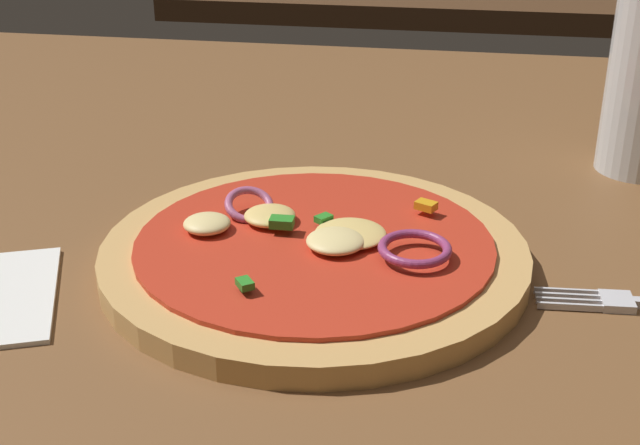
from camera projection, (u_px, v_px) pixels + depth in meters
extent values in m
cube|color=brown|center=(367.00, 267.00, 0.56)|extent=(1.29, 1.04, 0.03)
cylinder|color=tan|center=(314.00, 255.00, 0.53)|extent=(0.26, 0.26, 0.01)
cylinder|color=red|center=(314.00, 242.00, 0.52)|extent=(0.22, 0.22, 0.00)
ellipsoid|color=#F4DB8E|center=(336.00, 241.00, 0.51)|extent=(0.04, 0.04, 0.01)
ellipsoid|color=#EFCC72|center=(350.00, 233.00, 0.52)|extent=(0.04, 0.04, 0.01)
ellipsoid|color=#EFCC72|center=(270.00, 216.00, 0.54)|extent=(0.03, 0.03, 0.01)
ellipsoid|color=#F4DB8E|center=(207.00, 224.00, 0.53)|extent=(0.03, 0.03, 0.01)
torus|color=#B25984|center=(249.00, 205.00, 0.55)|extent=(0.04, 0.04, 0.02)
torus|color=#93386B|center=(415.00, 248.00, 0.50)|extent=(0.05, 0.05, 0.01)
cube|color=#2D8C28|center=(282.00, 222.00, 0.53)|extent=(0.01, 0.01, 0.01)
cube|color=orange|center=(426.00, 205.00, 0.55)|extent=(0.02, 0.01, 0.01)
cube|color=#2D8C28|center=(324.00, 218.00, 0.54)|extent=(0.01, 0.01, 0.00)
cube|color=#2D8C28|center=(245.00, 284.00, 0.46)|extent=(0.01, 0.01, 0.00)
cube|color=silver|center=(617.00, 302.00, 0.49)|extent=(0.02, 0.02, 0.01)
cube|color=silver|center=(565.00, 292.00, 0.50)|extent=(0.04, 0.00, 0.00)
cube|color=silver|center=(567.00, 297.00, 0.49)|extent=(0.04, 0.00, 0.00)
cube|color=silver|center=(568.00, 302.00, 0.49)|extent=(0.04, 0.00, 0.00)
cube|color=silver|center=(570.00, 307.00, 0.48)|extent=(0.04, 0.00, 0.00)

